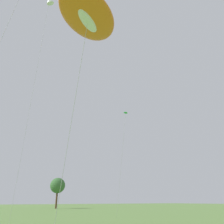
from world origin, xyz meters
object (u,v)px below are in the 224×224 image
(big_show_kite, at_px, (86,14))
(tree_pine_center, at_px, (58,186))
(small_kite_tiny_distant, at_px, (125,117))
(small_kite_box_yellow, at_px, (49,1))

(big_show_kite, distance_m, tree_pine_center, 57.53)
(small_kite_tiny_distant, bearing_deg, big_show_kite, -148.55)
(big_show_kite, distance_m, small_kite_box_yellow, 17.16)
(small_kite_box_yellow, relative_size, small_kite_tiny_distant, 2.07)
(small_kite_box_yellow, bearing_deg, big_show_kite, -14.96)
(small_kite_box_yellow, height_order, small_kite_tiny_distant, small_kite_box_yellow)
(small_kite_tiny_distant, distance_m, tree_pine_center, 43.37)
(small_kite_box_yellow, bearing_deg, small_kite_tiny_distant, 74.98)
(big_show_kite, xyz_separation_m, small_kite_box_yellow, (0.19, 11.96, 12.30))
(big_show_kite, xyz_separation_m, small_kite_tiny_distant, (11.30, 11.78, -0.98))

